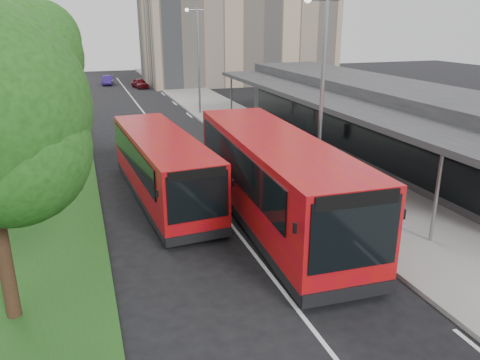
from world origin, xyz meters
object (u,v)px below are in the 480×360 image
object	(u,v)px
tree_mid	(26,65)
lamp_post_far	(197,54)
car_far	(108,80)
bus_second	(162,167)
tree_far	(41,46)
car_near	(140,83)
lamp_post_near	(320,88)
bollard	(231,118)
litter_bin	(272,137)
bus_main	(274,180)

from	to	relation	value
tree_mid	lamp_post_far	world-z (taller)	tree_mid
lamp_post_far	car_far	xyz separation A→B (m)	(-5.66, 21.45, -4.19)
lamp_post_far	bus_second	size ratio (longest dim) A/B	0.80
tree_mid	bus_second	xyz separation A→B (m)	(5.12, -4.86, -3.89)
tree_mid	tree_far	size ratio (longest dim) A/B	0.95
car_near	lamp_post_near	bearing A→B (deg)	-97.22
bollard	car_far	world-z (taller)	bollard
tree_mid	bus_second	size ratio (longest dim) A/B	0.83
lamp_post_far	car_far	world-z (taller)	lamp_post_far
tree_mid	litter_bin	bearing A→B (deg)	8.11
bus_second	litter_bin	distance (m)	10.28
litter_bin	car_far	size ratio (longest dim) A/B	0.25
lamp_post_near	car_near	xyz separation A→B (m)	(-2.44, 37.39, -4.19)
tree_mid	lamp_post_far	distance (m)	17.08
bus_main	litter_bin	size ratio (longest dim) A/B	14.39
bus_main	bus_second	bearing A→B (deg)	134.91
lamp_post_far	litter_bin	bearing A→B (deg)	-81.10
tree_far	lamp_post_far	distance (m)	11.20
bus_second	litter_bin	bearing A→B (deg)	36.85
car_near	lamp_post_far	bearing A→B (deg)	-92.96
tree_far	bus_second	bearing A→B (deg)	-73.11
tree_far	lamp_post_far	world-z (taller)	tree_far
bollard	bus_second	bearing A→B (deg)	-119.19
lamp_post_near	bollard	distance (m)	15.35
tree_mid	bus_second	distance (m)	8.06
lamp_post_far	litter_bin	size ratio (longest dim) A/B	9.79
bus_main	lamp_post_near	bearing A→B (deg)	34.12
bus_second	car_far	world-z (taller)	bus_second
lamp_post_near	car_far	world-z (taller)	lamp_post_near
bus_main	car_near	distance (m)	38.99
bus_main	bollard	size ratio (longest dim) A/B	12.04
tree_far	car_far	size ratio (longest dim) A/B	2.68
litter_bin	bus_main	bearing A→B (deg)	-112.31
lamp_post_near	car_far	bearing A→B (deg)	97.78
tree_mid	bollard	distance (m)	15.12
bus_main	litter_bin	world-z (taller)	bus_main
lamp_post_near	lamp_post_far	xyz separation A→B (m)	(0.00, 20.00, 0.00)
bollard	car_near	size ratio (longest dim) A/B	0.31
tree_far	bollard	bearing A→B (deg)	-19.46
lamp_post_near	bus_second	bearing A→B (deg)	159.99
tree_mid	bus_second	bearing A→B (deg)	-43.53
litter_bin	car_far	distance (m)	33.39
bus_second	car_far	bearing A→B (deg)	85.50
lamp_post_far	bus_main	size ratio (longest dim) A/B	0.68
lamp_post_far	car_near	bearing A→B (deg)	98.00
lamp_post_near	bus_main	size ratio (longest dim) A/B	0.68
lamp_post_near	car_far	xyz separation A→B (m)	(-5.66, 41.45, -4.19)
tree_far	bollard	distance (m)	13.80
bollard	car_far	bearing A→B (deg)	104.05
lamp_post_near	bus_second	xyz separation A→B (m)	(-6.01, 2.19, -3.30)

